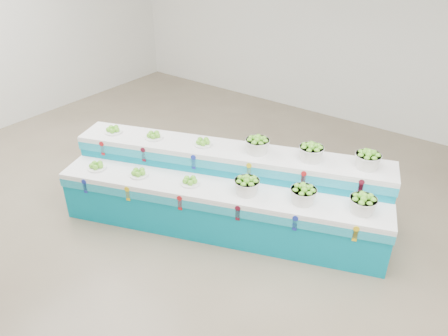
{
  "coord_description": "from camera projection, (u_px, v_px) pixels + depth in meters",
  "views": [
    {
      "loc": [
        3.35,
        -3.29,
        3.76
      ],
      "look_at": [
        0.44,
        0.68,
        0.87
      ],
      "focal_mm": 34.97,
      "sensor_mm": 36.0,
      "label": 1
    }
  ],
  "objects": [
    {
      "name": "plate_upper_right",
      "position": [
        203.0,
        142.0,
        5.92
      ],
      "size": [
        0.33,
        0.33,
        0.1
      ],
      "primitive_type": "cylinder",
      "rotation": [
        0.0,
        0.0,
        0.34
      ],
      "color": "white",
      "rests_on": "display_stand"
    },
    {
      "name": "display_stand",
      "position": [
        224.0,
        191.0,
        5.89
      ],
      "size": [
        4.47,
        2.52,
        1.02
      ],
      "primitive_type": null,
      "rotation": [
        0.0,
        0.0,
        0.34
      ],
      "color": "#0388A7",
      "rests_on": "ground"
    },
    {
      "name": "basket_lower_mid",
      "position": [
        303.0,
        194.0,
        5.24
      ],
      "size": [
        0.41,
        0.41,
        0.23
      ],
      "primitive_type": null,
      "rotation": [
        0.0,
        0.0,
        0.34
      ],
      "color": "silver",
      "rests_on": "display_stand"
    },
    {
      "name": "plate_lower_right",
      "position": [
        190.0,
        181.0,
        5.63
      ],
      "size": [
        0.33,
        0.33,
        0.1
      ],
      "primitive_type": "cylinder",
      "rotation": [
        0.0,
        0.0,
        0.34
      ],
      "color": "white",
      "rests_on": "display_stand"
    },
    {
      "name": "basket_lower_right",
      "position": [
        363.0,
        204.0,
        5.07
      ],
      "size": [
        0.41,
        0.41,
        0.23
      ],
      "primitive_type": null,
      "rotation": [
        0.0,
        0.0,
        0.34
      ],
      "color": "silver",
      "rests_on": "display_stand"
    },
    {
      "name": "plate_upper_left",
      "position": [
        113.0,
        129.0,
        6.25
      ],
      "size": [
        0.33,
        0.33,
        0.1
      ],
      "primitive_type": "cylinder",
      "rotation": [
        0.0,
        0.0,
        0.34
      ],
      "color": "white",
      "rests_on": "display_stand"
    },
    {
      "name": "basket_lower_left",
      "position": [
        247.0,
        185.0,
        5.41
      ],
      "size": [
        0.41,
        0.41,
        0.23
      ],
      "primitive_type": null,
      "rotation": [
        0.0,
        0.0,
        0.34
      ],
      "color": "silver",
      "rests_on": "display_stand"
    },
    {
      "name": "plate_lower_mid",
      "position": [
        139.0,
        172.0,
        5.81
      ],
      "size": [
        0.33,
        0.33,
        0.1
      ],
      "primitive_type": "cylinder",
      "rotation": [
        0.0,
        0.0,
        0.34
      ],
      "color": "white",
      "rests_on": "display_stand"
    },
    {
      "name": "basket_upper_left",
      "position": [
        257.0,
        145.0,
        5.7
      ],
      "size": [
        0.41,
        0.41,
        0.23
      ],
      "primitive_type": null,
      "rotation": [
        0.0,
        0.0,
        0.34
      ],
      "color": "silver",
      "rests_on": "display_stand"
    },
    {
      "name": "ground",
      "position": [
        168.0,
        234.0,
        5.9
      ],
      "size": [
        10.0,
        10.0,
        0.0
      ],
      "primitive_type": "plane",
      "color": "brown",
      "rests_on": "ground"
    },
    {
      "name": "basket_upper_mid",
      "position": [
        311.0,
        152.0,
        5.53
      ],
      "size": [
        0.41,
        0.41,
        0.23
      ],
      "primitive_type": null,
      "rotation": [
        0.0,
        0.0,
        0.34
      ],
      "color": "silver",
      "rests_on": "display_stand"
    },
    {
      "name": "back_wall",
      "position": [
        339.0,
        19.0,
        8.36
      ],
      "size": [
        10.0,
        0.0,
        10.0
      ],
      "primitive_type": "plane",
      "rotation": [
        1.57,
        0.0,
        0.0
      ],
      "color": "silver",
      "rests_on": "ground"
    },
    {
      "name": "basket_upper_right",
      "position": [
        368.0,
        159.0,
        5.36
      ],
      "size": [
        0.41,
        0.41,
        0.23
      ],
      "primitive_type": null,
      "rotation": [
        0.0,
        0.0,
        0.34
      ],
      "color": "silver",
      "rests_on": "display_stand"
    },
    {
      "name": "plate_lower_left",
      "position": [
        97.0,
        165.0,
        5.96
      ],
      "size": [
        0.33,
        0.33,
        0.1
      ],
      "primitive_type": "cylinder",
      "rotation": [
        0.0,
        0.0,
        0.34
      ],
      "color": "white",
      "rests_on": "display_stand"
    },
    {
      "name": "plate_upper_mid",
      "position": [
        154.0,
        135.0,
        6.1
      ],
      "size": [
        0.33,
        0.33,
        0.1
      ],
      "primitive_type": "cylinder",
      "rotation": [
        0.0,
        0.0,
        0.34
      ],
      "color": "white",
      "rests_on": "display_stand"
    }
  ]
}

